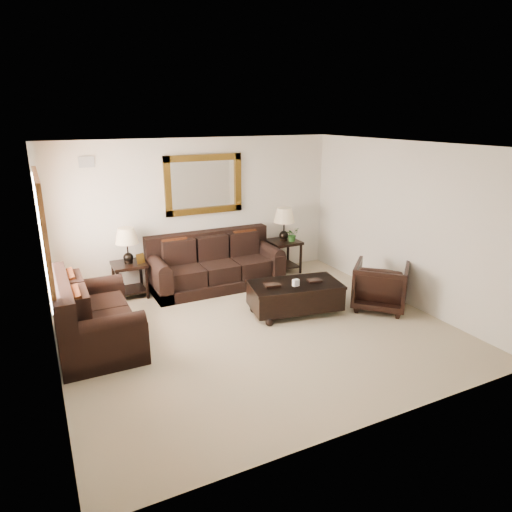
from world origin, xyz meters
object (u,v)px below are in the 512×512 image
loveseat (91,320)px  armchair (381,283)px  end_table_left (128,252)px  end_table_right (284,231)px  coffee_table (295,294)px  sofa (215,267)px

loveseat → armchair: 4.53m
loveseat → end_table_left: size_ratio=1.43×
loveseat → end_table_right: end_table_right is taller
end_table_right → coffee_table: end_table_right is taller
loveseat → armchair: (4.47, -0.77, 0.06)m
coffee_table → armchair: armchair is taller
sofa → loveseat: size_ratio=1.35×
coffee_table → end_table_left: bearing=150.7°
sofa → end_table_right: (1.55, 0.13, 0.51)m
sofa → armchair: sofa is taller
end_table_left → loveseat: bearing=-118.4°
loveseat → armchair: size_ratio=2.08×
sofa → coffee_table: sofa is taller
end_table_left → end_table_right: size_ratio=0.94×
coffee_table → loveseat: bearing=-175.1°
loveseat → coffee_table: loveseat is taller
armchair → coffee_table: bearing=26.6°
end_table_left → end_table_right: bearing=-0.3°
end_table_right → end_table_left: bearing=179.7°
sofa → end_table_left: size_ratio=1.93×
loveseat → end_table_left: end_table_left is taller
sofa → end_table_right: bearing=4.9°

